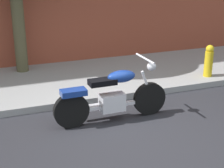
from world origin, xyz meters
TOP-DOWN VIEW (x-y plane):
  - ground_plane at (0.00, 0.00)m, footprint 60.00×60.00m
  - sidewalk at (0.00, 2.77)m, footprint 21.19×2.84m
  - motorcycle at (-0.03, 0.55)m, footprint 2.14×0.70m
  - fire_hydrant at (2.87, 1.74)m, footprint 0.20×0.20m

SIDE VIEW (x-z plane):
  - ground_plane at x=0.00m, z-range 0.00..0.00m
  - sidewalk at x=0.00m, z-range 0.00..0.14m
  - fire_hydrant at x=2.87m, z-range 0.00..0.91m
  - motorcycle at x=-0.03m, z-range -0.10..1.02m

